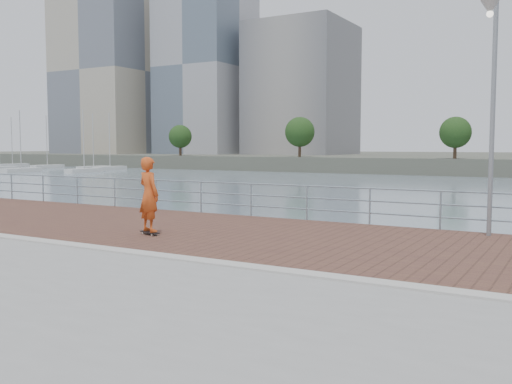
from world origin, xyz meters
The scene contains 9 objects.
water centered at (0.00, 0.00, -2.00)m, with size 400.00×400.00×0.00m, color slate.
brick_lane centered at (0.00, 3.60, 0.01)m, with size 40.00×6.80×0.02m, color brown.
curb centered at (0.00, 0.00, 0.03)m, with size 40.00×0.40×0.06m, color #B7B5AD.
guardrail centered at (0.00, 7.00, 0.69)m, with size 39.06×0.06×1.13m.
street_lamp centered at (4.43, 6.05, 4.36)m, with size 0.45×1.30×6.14m.
skateboard centered at (-3.35, 2.17, 0.08)m, with size 0.71×0.38×0.08m.
skateboarder centered at (-3.35, 2.17, 1.09)m, with size 0.72×0.47×1.97m, color #D34E1C.
shoreline_trees centered at (-7.22, 77.00, 4.39)m, with size 109.67×5.00×6.67m.
marina centered at (-79.70, 60.42, -1.54)m, with size 33.64×21.63×10.23m.
Camera 1 is at (6.55, -9.31, 2.36)m, focal length 40.00 mm.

